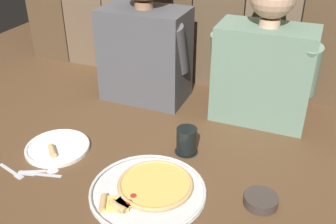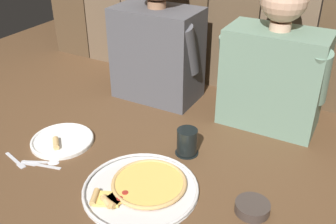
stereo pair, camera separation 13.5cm
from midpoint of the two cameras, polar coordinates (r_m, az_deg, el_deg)
name	(u,v)px [view 1 (the left image)]	position (r m, az deg, el deg)	size (l,w,h in m)	color
ground_plane	(155,169)	(1.38, -4.74, -8.46)	(3.20, 3.20, 0.00)	brown
pizza_tray	(149,189)	(1.28, -5.84, -11.30)	(0.38, 0.38, 0.03)	silver
dinner_plate	(58,147)	(1.54, -18.41, -5.05)	(0.24, 0.24, 0.03)	white
drinking_glass	(187,141)	(1.43, 0.06, -4.34)	(0.09, 0.09, 0.10)	black
dipping_bowl	(261,200)	(1.25, 10.48, -12.72)	(0.11, 0.11, 0.03)	#3D332D
table_fork	(12,172)	(1.49, -24.46, -8.09)	(0.13, 0.05, 0.01)	silver
table_knife	(39,174)	(1.44, -21.02, -8.64)	(0.15, 0.05, 0.01)	silver
table_spoon	(46,170)	(1.45, -20.18, -8.17)	(0.13, 0.08, 0.01)	silver
diner_left	(145,37)	(1.74, -5.71, 10.92)	(0.41, 0.23, 0.65)	#4C4C51
diner_right	(265,58)	(1.58, 11.73, 7.73)	(0.42, 0.22, 0.61)	slate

